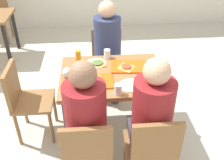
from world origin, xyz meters
TOP-DOWN VIEW (x-y plane):
  - ground_plane at (0.00, 0.00)m, footprint 10.00×10.00m
  - main_table at (0.00, 0.00)m, footprint 1.03×0.80m
  - chair_near_left at (-0.26, -0.78)m, footprint 0.40×0.40m
  - chair_near_right at (0.26, -0.78)m, footprint 0.40×0.40m
  - chair_far_side at (0.00, 0.78)m, footprint 0.40×0.40m
  - chair_left_end at (-0.90, 0.00)m, footprint 0.40×0.40m
  - person_in_red at (-0.26, -0.64)m, footprint 0.32×0.42m
  - person_in_brown_jacket at (0.26, -0.64)m, footprint 0.32×0.42m
  - person_far_side at (-0.00, 0.64)m, footprint 0.32×0.42m
  - tray_red_near at (-0.18, -0.14)m, footprint 0.38×0.28m
  - tray_red_far at (0.18, 0.12)m, footprint 0.38×0.29m
  - paper_plate_center at (-0.15, 0.22)m, footprint 0.22×0.22m
  - paper_plate_near_edge at (0.15, -0.22)m, footprint 0.22×0.22m
  - pizza_slice_a at (-0.19, -0.15)m, footprint 0.22×0.24m
  - pizza_slice_b at (0.15, 0.09)m, footprint 0.17×0.18m
  - pizza_slice_c at (-0.14, 0.20)m, footprint 0.22×0.23m
  - plastic_cup_a at (-0.03, 0.34)m, footprint 0.07×0.07m
  - plastic_cup_b at (0.03, -0.34)m, footprint 0.07×0.07m
  - soda_can at (0.44, 0.02)m, footprint 0.07×0.07m
  - condiment_bottle at (-0.33, 0.22)m, footprint 0.06×0.06m
  - foil_bundle at (-0.44, -0.02)m, footprint 0.10×0.10m

SIDE VIEW (x-z plane):
  - ground_plane at x=0.00m, z-range -0.02..0.00m
  - chair_near_left at x=-0.26m, z-range 0.07..0.91m
  - chair_near_right at x=0.26m, z-range 0.07..0.91m
  - chair_far_side at x=0.00m, z-range 0.07..0.91m
  - chair_left_end at x=-0.90m, z-range 0.07..0.91m
  - main_table at x=0.00m, z-range 0.26..0.98m
  - paper_plate_center at x=-0.15m, z-range 0.72..0.73m
  - paper_plate_near_edge at x=0.15m, z-range 0.72..0.73m
  - tray_red_near at x=-0.18m, z-range 0.72..0.74m
  - tray_red_far at x=0.18m, z-range 0.72..0.74m
  - person_in_red at x=-0.26m, z-range 0.11..1.36m
  - person_in_brown_jacket at x=0.26m, z-range 0.11..1.36m
  - person_far_side at x=0.00m, z-range 0.11..1.36m
  - pizza_slice_c at x=-0.14m, z-range 0.73..0.75m
  - pizza_slice_a at x=-0.19m, z-range 0.74..0.76m
  - pizza_slice_b at x=0.15m, z-range 0.74..0.76m
  - plastic_cup_a at x=-0.03m, z-range 0.72..0.82m
  - plastic_cup_b at x=0.03m, z-range 0.72..0.82m
  - foil_bundle at x=-0.44m, z-range 0.72..0.82m
  - soda_can at x=0.44m, z-range 0.72..0.85m
  - condiment_bottle at x=-0.33m, z-range 0.72..0.88m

